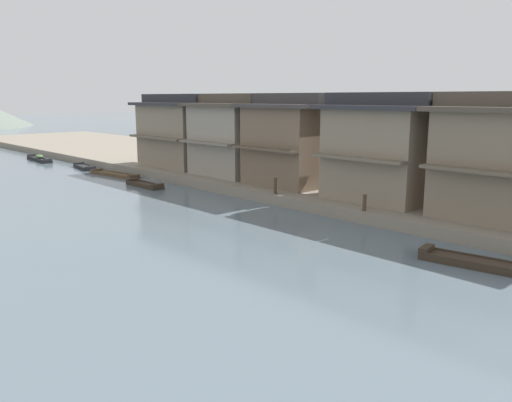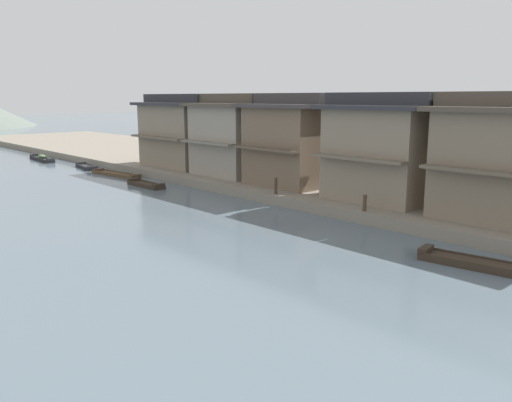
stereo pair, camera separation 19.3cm
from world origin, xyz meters
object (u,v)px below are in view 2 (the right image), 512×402
house_waterfront_second (383,148)px  house_waterfront_narrow (239,135)px  boat_moored_nearest (492,266)px  boat_moored_third (146,185)px  mooring_post_dock_far (276,186)px  boat_moored_second (42,159)px  house_waterfront_far (183,131)px  boat_midriver_drifting (116,174)px  boat_moored_far (87,167)px  mooring_post_dock_mid (365,203)px  house_waterfront_tall (300,140)px

house_waterfront_second → house_waterfront_narrow: (0.69, 13.37, -0.00)m
boat_moored_nearest → boat_moored_third: size_ratio=1.45×
house_waterfront_second → mooring_post_dock_far: 6.80m
house_waterfront_second → house_waterfront_narrow: same height
house_waterfront_narrow → house_waterfront_second: bearing=-93.0°
boat_moored_third → house_waterfront_second: house_waterfront_second is taller
boat_moored_second → house_waterfront_far: house_waterfront_far is taller
boat_moored_second → boat_midriver_drifting: size_ratio=1.01×
boat_moored_far → house_waterfront_far: bearing=-59.6°
boat_midriver_drifting → house_waterfront_narrow: house_waterfront_narrow is taller
house_waterfront_far → mooring_post_dock_mid: size_ratio=9.31×
boat_moored_far → house_waterfront_far: 10.52m
boat_moored_nearest → house_waterfront_tall: (6.72, 16.16, 3.49)m
boat_moored_second → boat_moored_far: (0.85, -8.78, -0.07)m
boat_midriver_drifting → house_waterfront_tall: (5.76, -15.64, 3.53)m
house_waterfront_far → mooring_post_dock_mid: house_waterfront_far is taller
boat_midriver_drifting → mooring_post_dock_mid: 24.11m
house_waterfront_narrow → mooring_post_dock_far: house_waterfront_narrow is taller
boat_moored_far → house_waterfront_narrow: size_ratio=0.60×
boat_moored_second → house_waterfront_narrow: house_waterfront_narrow is taller
boat_midriver_drifting → boat_moored_far: bearing=88.9°
house_waterfront_second → mooring_post_dock_far: bearing=120.8°
mooring_post_dock_far → boat_moored_nearest: bearing=-100.4°
house_waterfront_narrow → boat_midriver_drifting: bearing=120.6°
house_waterfront_narrow → mooring_post_dock_mid: house_waterfront_narrow is taller
house_waterfront_second → mooring_post_dock_far: (-3.23, 5.43, -2.51)m
boat_moored_far → mooring_post_dock_mid: bearing=-87.0°
mooring_post_dock_mid → mooring_post_dock_far: (0.00, 6.60, 0.07)m
house_waterfront_second → house_waterfront_far: bearing=89.4°
house_waterfront_tall → house_waterfront_narrow: size_ratio=1.04×
boat_moored_third → mooring_post_dock_far: mooring_post_dock_far is taller
boat_moored_third → house_waterfront_narrow: 8.04m
boat_midriver_drifting → house_waterfront_tall: bearing=-69.8°
boat_midriver_drifting → mooring_post_dock_mid: (1.69, -24.03, 0.95)m
boat_moored_nearest → mooring_post_dock_far: 14.64m
mooring_post_dock_far → house_waterfront_tall: bearing=23.7°
boat_midriver_drifting → mooring_post_dock_far: (1.69, -17.44, 1.02)m
boat_moored_second → boat_moored_far: boat_moored_second is taller
house_waterfront_far → mooring_post_dock_mid: (-3.45, -21.40, -2.57)m
boat_moored_second → house_waterfront_narrow: size_ratio=0.85×
boat_moored_third → mooring_post_dock_far: 11.32m
mooring_post_dock_mid → boat_midriver_drifting: bearing=94.0°
boat_moored_third → house_waterfront_tall: 11.90m
boat_moored_third → boat_midriver_drifting: size_ratio=0.67×
house_waterfront_tall → house_waterfront_narrow: same height
house_waterfront_narrow → boat_moored_third: bearing=155.3°
house_waterfront_tall → mooring_post_dock_mid: size_ratio=8.24×
house_waterfront_tall → house_waterfront_far: 13.03m
boat_moored_far → boat_midriver_drifting: boat_moored_far is taller
boat_moored_nearest → mooring_post_dock_far: mooring_post_dock_far is taller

